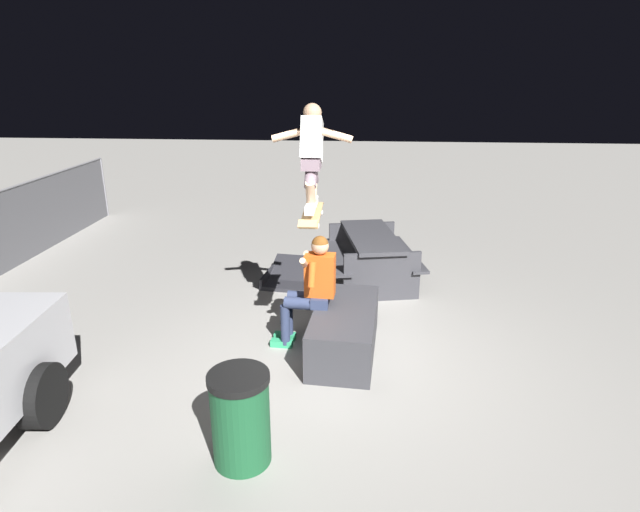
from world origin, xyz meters
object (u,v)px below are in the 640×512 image
(ledge_box_main, at_px, (344,331))
(picnic_table_back, at_px, (371,250))
(person_sitting_on_ledge, at_px, (311,285))
(skateboard, at_px, (312,215))
(skater_airborne, at_px, (312,152))
(kicker_ramp, at_px, (293,277))
(trash_bin, at_px, (241,418))

(ledge_box_main, bearing_deg, picnic_table_back, -8.35)
(ledge_box_main, height_order, person_sitting_on_ledge, person_sitting_on_ledge)
(skateboard, bearing_deg, skater_airborne, 0.13)
(skateboard, bearing_deg, kicker_ramp, 14.31)
(ledge_box_main, bearing_deg, skateboard, 62.28)
(ledge_box_main, bearing_deg, skater_airborne, 56.20)
(person_sitting_on_ledge, xyz_separation_m, kicker_ramp, (2.01, 0.48, -0.71))
(picnic_table_back, bearing_deg, person_sitting_on_ledge, 160.96)
(person_sitting_on_ledge, bearing_deg, kicker_ramp, 13.48)
(picnic_table_back, height_order, trash_bin, trash_bin)
(ledge_box_main, height_order, skateboard, skateboard)
(ledge_box_main, bearing_deg, person_sitting_on_ledge, 72.91)
(person_sitting_on_ledge, height_order, kicker_ramp, person_sitting_on_ledge)
(ledge_box_main, xyz_separation_m, skater_airborne, (0.26, 0.39, 2.01))
(skater_airborne, xyz_separation_m, kicker_ramp, (1.87, 0.49, -2.22))
(person_sitting_on_ledge, height_order, skateboard, skateboard)
(person_sitting_on_ledge, xyz_separation_m, trash_bin, (-2.00, 0.39, -0.36))
(person_sitting_on_ledge, bearing_deg, trash_bin, 169.05)
(person_sitting_on_ledge, bearing_deg, skater_airborne, -3.97)
(ledge_box_main, height_order, picnic_table_back, picnic_table_back)
(skateboard, distance_m, trash_bin, 2.42)
(ledge_box_main, height_order, skater_airborne, skater_airborne)
(person_sitting_on_ledge, bearing_deg, picnic_table_back, -19.04)
(skateboard, distance_m, picnic_table_back, 2.42)
(skater_airborne, height_order, trash_bin, skater_airborne)
(skateboard, height_order, kicker_ramp, skateboard)
(ledge_box_main, height_order, trash_bin, trash_bin)
(skateboard, bearing_deg, person_sitting_on_ledge, 173.24)
(kicker_ramp, bearing_deg, skater_airborne, -165.27)
(picnic_table_back, bearing_deg, trash_bin, 164.81)
(skater_airborne, height_order, kicker_ramp, skater_airborne)
(skateboard, distance_m, skater_airborne, 0.69)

